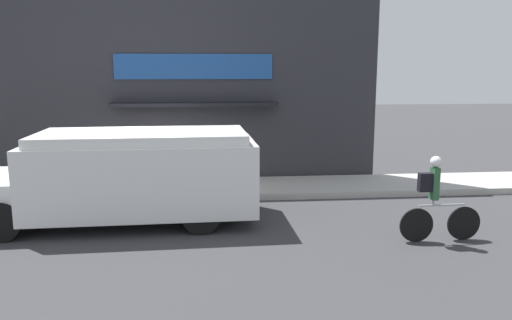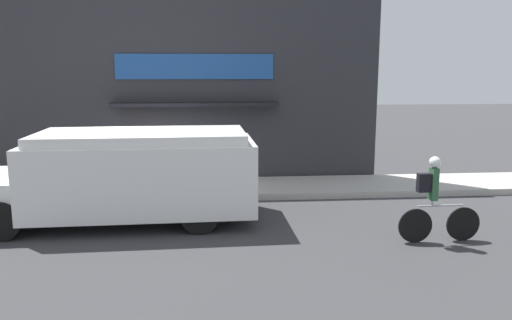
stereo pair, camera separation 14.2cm
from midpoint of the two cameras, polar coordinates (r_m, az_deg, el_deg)
The scene contains 6 objects.
ground_plane at distance 12.89m, azimuth -12.44°, elevation -4.85°, with size 70.00×70.00×0.00m, color #38383A.
sidewalk at distance 13.88m, azimuth -11.89°, elevation -3.38°, with size 28.00×2.10×0.17m.
storefront at distance 14.71m, azimuth -11.58°, elevation 8.70°, with size 13.31×0.80×5.93m.
school_bus at distance 11.22m, azimuth -14.39°, elevation -1.67°, with size 6.32×2.82×2.00m.
cyclist at distance 10.25m, azimuth 20.15°, elevation -4.43°, with size 1.65×0.22×1.69m.
trash_bin at distance 13.92m, azimuth -17.70°, elevation -1.36°, with size 0.58×0.58×0.89m.
Camera 2 is at (1.79, -12.35, 3.30)m, focal length 35.00 mm.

